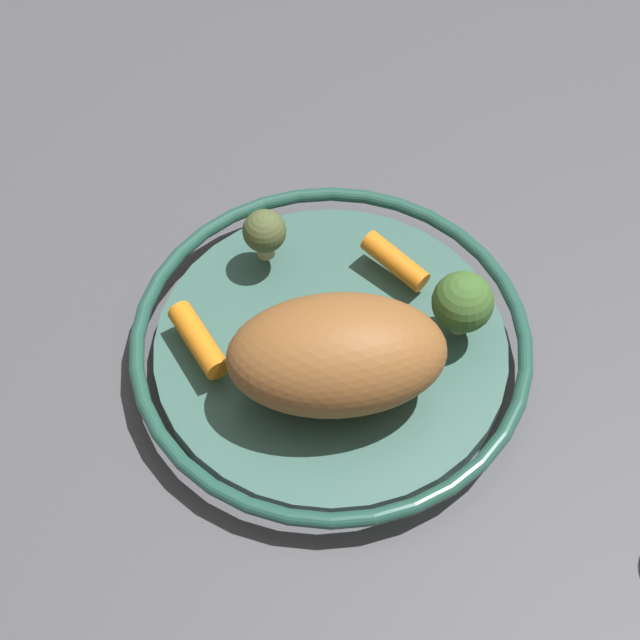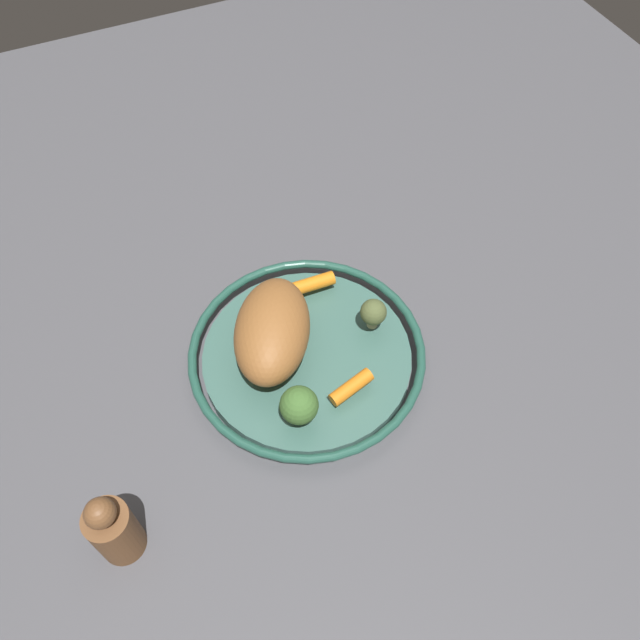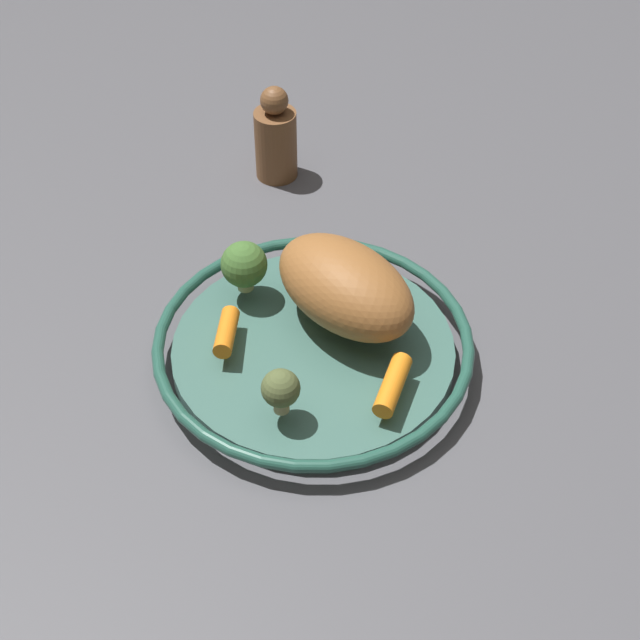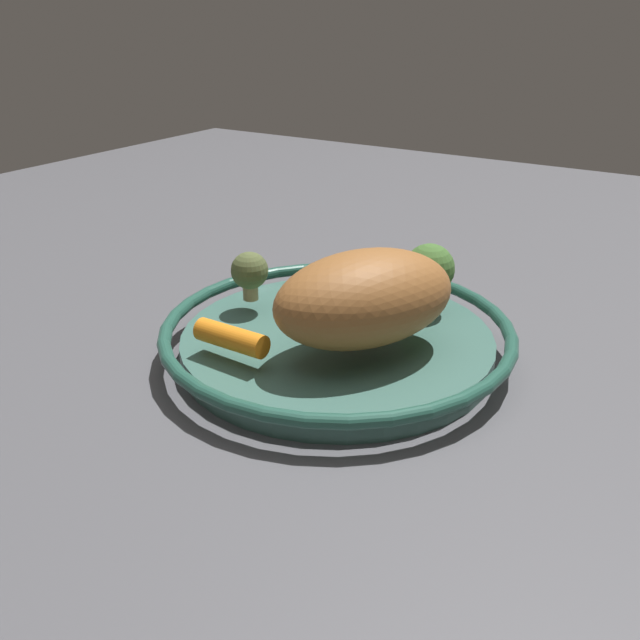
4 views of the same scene
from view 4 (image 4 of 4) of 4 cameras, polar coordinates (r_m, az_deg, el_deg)
ground_plane at (r=0.65m, az=1.41°, el=-2.97°), size 1.91×1.91×0.00m
serving_bowl at (r=0.64m, az=1.43°, el=-1.49°), size 0.33×0.33×0.04m
roast_chicken_piece at (r=0.58m, az=3.75°, el=1.84°), size 0.19×0.17×0.08m
baby_carrot_center at (r=0.59m, az=-7.42°, el=-1.48°), size 0.02×0.07×0.02m
baby_carrot_back at (r=0.71m, az=3.01°, el=3.45°), size 0.03×0.07×0.02m
broccoli_floret_large at (r=0.68m, az=-5.98°, el=3.97°), size 0.04×0.04×0.05m
broccoli_floret_edge at (r=0.68m, az=9.10°, el=4.18°), size 0.05×0.05×0.06m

